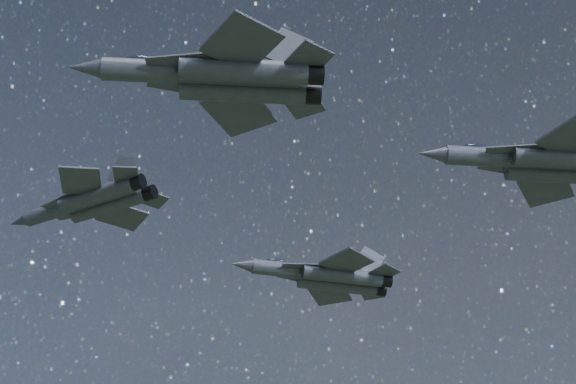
# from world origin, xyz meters

# --- Properties ---
(jet_lead) EXTENTS (16.62, 11.31, 4.18)m
(jet_lead) POSITION_xyz_m (-20.99, 1.09, 142.16)
(jet_lead) COLOR #2F323B
(jet_left) EXTENTS (18.43, 12.05, 4.76)m
(jet_left) POSITION_xyz_m (-3.43, 25.41, 145.71)
(jet_left) COLOR #2F323B
(jet_right) EXTENTS (20.25, 13.68, 5.10)m
(jet_right) POSITION_xyz_m (-4.37, -13.93, 141.16)
(jet_right) COLOR #2F323B
(jet_slot) EXTENTS (19.76, 13.30, 4.99)m
(jet_slot) POSITION_xyz_m (19.80, 5.79, 143.58)
(jet_slot) COLOR #2F323B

